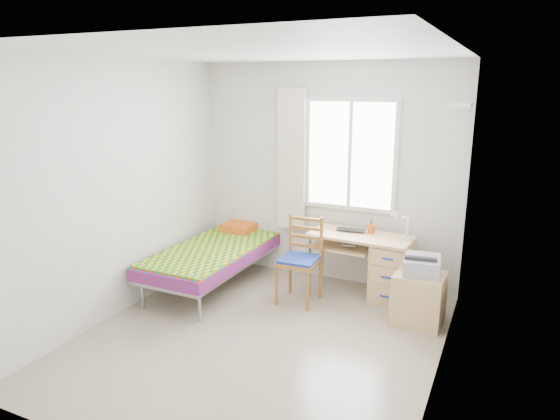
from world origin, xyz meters
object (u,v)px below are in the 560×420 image
Objects in this scene: bed at (218,251)px; desk at (386,266)px; cabinet at (418,298)px; printer at (422,265)px; chair at (301,255)px.

desk is (1.92, 0.42, -0.02)m from bed.
printer reaches higher than cabinet.
chair is at bearing -178.17° from cabinet.
bed is 1.09m from chair.
printer is (2.36, 0.02, 0.20)m from bed.
bed reaches higher than desk.
chair is at bearing -149.58° from desk.
bed is 3.74× the size of cabinet.
bed is 2.36m from cabinet.
desk is 0.63m from cabinet.
desk reaches higher than cabinet.
bed is 1.96m from desk.
bed is at bearing -164.46° from desk.
chair reaches higher than desk.
chair reaches higher than bed.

